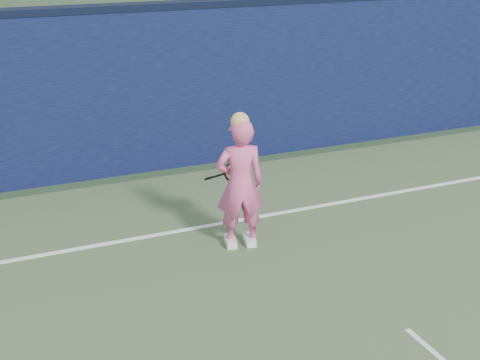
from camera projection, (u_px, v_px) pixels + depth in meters
name	position (u px, v px, depth m)	size (l,w,h in m)	color
backstop_wall	(207.00, 86.00, 10.78)	(24.00, 0.40, 2.50)	#0B0C34
wall_cap	(206.00, 4.00, 10.31)	(24.00, 0.42, 0.10)	black
player	(240.00, 183.00, 7.96)	(0.65, 0.50, 1.68)	#DD568C
racket	(232.00, 172.00, 8.35)	(0.49, 0.19, 0.27)	black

